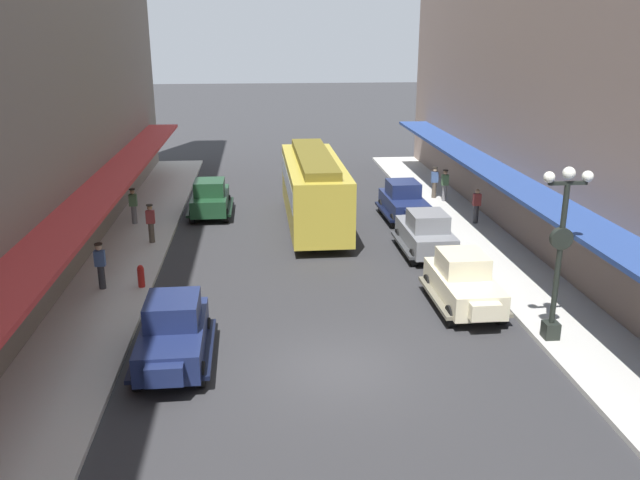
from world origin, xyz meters
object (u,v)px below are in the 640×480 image
(parked_car_2, at_px, (426,232))
(pedestrian_4, at_px, (151,223))
(pedestrian_0, at_px, (445,185))
(pedestrian_1, at_px, (100,265))
(streetcar, at_px, (314,187))
(parked_car_4, at_px, (173,331))
(fire_hydrant, at_px, (141,276))
(pedestrian_2, at_px, (434,182))
(pedestrian_3, at_px, (476,206))
(parked_car_3, at_px, (404,200))
(parked_car_1, at_px, (210,197))
(lamp_post_with_clock, at_px, (560,247))
(pedestrian_5, at_px, (133,206))
(parked_car_0, at_px, (463,281))

(parked_car_2, relative_size, pedestrian_4, 2.56)
(pedestrian_0, relative_size, pedestrian_1, 1.00)
(streetcar, relative_size, pedestrian_0, 5.76)
(parked_car_2, xyz_separation_m, pedestrian_1, (-12.37, -3.06, 0.07))
(parked_car_4, distance_m, fire_hydrant, 5.78)
(pedestrian_1, xyz_separation_m, pedestrian_2, (15.04, 11.82, 0.00))
(pedestrian_4, bearing_deg, pedestrian_3, 6.20)
(parked_car_2, bearing_deg, parked_car_3, 87.66)
(parked_car_1, height_order, fire_hydrant, parked_car_1)
(streetcar, bearing_deg, pedestrian_2, 31.91)
(lamp_post_with_clock, bearing_deg, pedestrian_0, 85.41)
(pedestrian_4, bearing_deg, pedestrian_0, 22.13)
(pedestrian_3, bearing_deg, pedestrian_4, -173.80)
(parked_car_3, xyz_separation_m, pedestrian_3, (3.16, -1.46, 0.05))
(parked_car_1, xyz_separation_m, pedestrian_5, (-3.46, -1.62, 0.07))
(pedestrian_3, bearing_deg, parked_car_3, 155.11)
(fire_hydrant, height_order, pedestrian_4, pedestrian_4)
(parked_car_0, relative_size, pedestrian_1, 2.56)
(fire_hydrant, xyz_separation_m, pedestrian_4, (-0.40, 5.19, 0.45))
(parked_car_0, bearing_deg, pedestrian_0, 76.96)
(parked_car_4, height_order, pedestrian_0, parked_car_4)
(streetcar, xyz_separation_m, pedestrian_1, (-8.13, -7.52, -0.89))
(parked_car_2, bearing_deg, pedestrian_1, -166.09)
(parked_car_1, xyz_separation_m, pedestrian_3, (12.58, -3.03, 0.05))
(pedestrian_3, relative_size, pedestrian_5, 0.98)
(pedestrian_1, bearing_deg, pedestrian_4, 79.69)
(pedestrian_3, bearing_deg, lamp_post_with_clock, -97.75)
(parked_car_4, bearing_deg, pedestrian_5, 104.09)
(streetcar, height_order, pedestrian_5, streetcar)
(streetcar, height_order, fire_hydrant, streetcar)
(streetcar, bearing_deg, pedestrian_5, 175.14)
(parked_car_3, xyz_separation_m, pedestrian_4, (-11.63, -3.07, 0.07))
(parked_car_4, height_order, pedestrian_1, parked_car_4)
(parked_car_2, distance_m, lamp_post_with_clock, 8.72)
(parked_car_4, bearing_deg, pedestrian_0, 53.46)
(lamp_post_with_clock, bearing_deg, parked_car_4, -178.93)
(parked_car_0, bearing_deg, pedestrian_3, 69.50)
(parked_car_0, xyz_separation_m, parked_car_3, (0.32, 10.74, 0.00))
(parked_car_4, xyz_separation_m, pedestrian_0, (12.27, 16.55, 0.07))
(parked_car_3, bearing_deg, fire_hydrant, -143.69)
(parked_car_2, height_order, pedestrian_3, parked_car_2)
(pedestrian_2, bearing_deg, pedestrian_1, -141.82)
(parked_car_3, xyz_separation_m, lamp_post_with_clock, (1.51, -13.54, 2.04))
(pedestrian_0, bearing_deg, pedestrian_2, 117.64)
(parked_car_3, distance_m, pedestrian_4, 12.03)
(fire_hydrant, distance_m, pedestrian_4, 5.22)
(parked_car_2, distance_m, fire_hydrant, 11.44)
(parked_car_2, bearing_deg, pedestrian_3, 48.25)
(parked_car_1, xyz_separation_m, parked_car_2, (9.21, -6.80, 0.00))
(parked_car_0, relative_size, pedestrian_4, 2.56)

